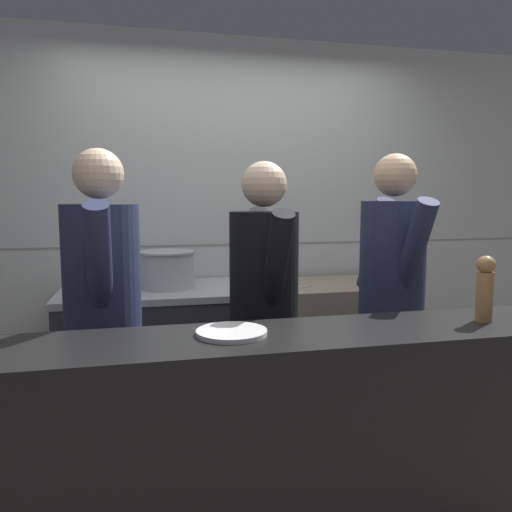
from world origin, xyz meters
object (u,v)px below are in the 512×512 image
at_px(stock_pot, 167,269).
at_px(chefs_knife, 287,289).
at_px(chef_head_cook, 103,315).
at_px(chef_sous, 264,312).
at_px(plated_dish_main, 232,332).
at_px(pepper_mill, 485,287).
at_px(oven_range, 156,359).
at_px(chef_line, 391,296).

distance_m(stock_pot, chefs_knife, 0.77).
distance_m(chef_head_cook, chef_sous, 0.76).
distance_m(plated_dish_main, pepper_mill, 1.05).
bearing_deg(chef_sous, chef_head_cook, 178.12).
distance_m(oven_range, plated_dish_main, 1.50).
bearing_deg(stock_pot, chefs_knife, -13.21).
bearing_deg(oven_range, chef_line, -30.23).
distance_m(oven_range, chef_sous, 1.07).
xyz_separation_m(chef_head_cook, chef_line, (1.50, 0.08, 0.01)).
bearing_deg(pepper_mill, stock_pot, 129.89).
bearing_deg(chef_sous, oven_range, 120.66).
distance_m(plated_dish_main, chef_sous, 0.63).
distance_m(stock_pot, chef_head_cook, 0.89).
bearing_deg(stock_pot, chef_sous, -62.78).
relative_size(stock_pot, chef_line, 0.21).
distance_m(stock_pot, chef_sous, 0.94).
distance_m(oven_range, pepper_mill, 2.03).
height_order(chefs_knife, chef_head_cook, chef_head_cook).
relative_size(oven_range, chef_sous, 0.70).
distance_m(chef_head_cook, chef_line, 1.50).
height_order(oven_range, pepper_mill, pepper_mill).
xyz_separation_m(oven_range, chef_sous, (0.51, -0.81, 0.46)).
xyz_separation_m(oven_range, stock_pot, (0.08, 0.01, 0.58)).
bearing_deg(oven_range, chefs_knife, -11.20).
bearing_deg(stock_pot, plated_dish_main, -83.52).
xyz_separation_m(oven_range, chef_line, (1.25, -0.73, 0.50)).
height_order(chefs_knife, plated_dish_main, plated_dish_main).
height_order(stock_pot, chef_line, chef_line).
bearing_deg(stock_pot, oven_range, -172.81).
bearing_deg(chef_line, chef_sous, -173.15).
distance_m(oven_range, stock_pot, 0.59).
height_order(pepper_mill, chef_head_cook, chef_head_cook).
bearing_deg(chefs_knife, pepper_mill, -69.99).
bearing_deg(stock_pot, pepper_mill, -50.11).
xyz_separation_m(stock_pot, chefs_knife, (0.74, -0.17, -0.13)).
xyz_separation_m(oven_range, pepper_mill, (1.28, -1.42, 0.66)).
xyz_separation_m(oven_range, chef_head_cook, (-0.25, -0.81, 0.49)).
relative_size(oven_range, stock_pot, 3.22).
xyz_separation_m(plated_dish_main, pepper_mill, (1.04, -0.04, 0.13)).
bearing_deg(oven_range, pepper_mill, -47.98).
bearing_deg(oven_range, chef_sous, -58.03).
bearing_deg(chef_line, plated_dish_main, -146.65).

